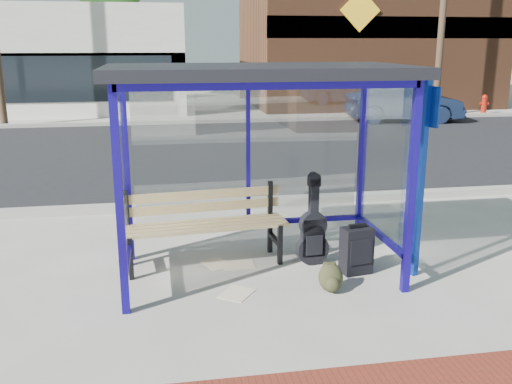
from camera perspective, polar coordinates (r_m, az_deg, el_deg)
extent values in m
plane|color=#B2ADA0|center=(6.82, 0.25, -8.19)|extent=(120.00, 120.00, 0.00)
cube|color=gray|center=(9.52, -2.82, -1.12)|extent=(60.00, 0.25, 0.12)
cube|color=black|center=(14.48, -5.34, 4.11)|extent=(60.00, 10.00, 0.00)
cube|color=gray|center=(19.49, -6.59, 7.00)|extent=(60.00, 0.25, 0.12)
cube|color=#B2ADA0|center=(21.38, -6.90, 7.52)|extent=(60.00, 4.00, 0.01)
cube|color=#160B82|center=(5.66, -13.49, -1.16)|extent=(0.08, 0.08, 2.30)
cube|color=#160B82|center=(6.22, 15.26, 0.15)|extent=(0.08, 0.08, 2.30)
cube|color=#160B82|center=(7.11, -12.82, 2.11)|extent=(0.08, 0.08, 2.30)
cube|color=#160B82|center=(7.56, 10.52, 2.98)|extent=(0.08, 0.08, 2.30)
cube|color=#160B82|center=(7.03, -0.82, 11.49)|extent=(3.00, 0.08, 0.08)
cube|color=#160B82|center=(5.56, 1.66, 10.61)|extent=(3.00, 0.08, 0.08)
cube|color=#160B82|center=(6.21, -13.72, 10.64)|extent=(0.08, 1.50, 0.08)
cube|color=#160B82|center=(6.73, 13.20, 10.96)|extent=(0.08, 1.50, 0.08)
cube|color=#160B82|center=(7.38, -0.77, -3.09)|extent=(3.00, 0.08, 0.06)
cube|color=#160B82|center=(6.60, -12.74, -5.67)|extent=(0.08, 1.50, 0.06)
cube|color=#160B82|center=(7.08, 12.32, -4.21)|extent=(0.08, 1.50, 0.06)
cube|color=#160B82|center=(7.15, -0.79, 4.18)|extent=(0.05, 0.05, 1.90)
cube|color=silver|center=(7.15, -0.79, 3.87)|extent=(2.84, 0.01, 1.82)
cube|color=silver|center=(6.34, -13.20, 2.06)|extent=(0.02, 1.34, 1.82)
cube|color=silver|center=(6.85, 12.74, 3.01)|extent=(0.02, 1.34, 1.82)
cube|color=black|center=(6.29, 0.28, 12.01)|extent=(3.30, 1.80, 0.12)
cube|color=#59331E|center=(26.32, 10.77, 15.69)|extent=(10.00, 7.00, 6.40)
cube|color=black|center=(23.11, 13.85, 15.69)|extent=(10.00, 0.10, 0.80)
cube|color=yellow|center=(22.49, 10.38, 17.44)|extent=(1.56, 0.06, 1.56)
cylinder|color=#4C3826|center=(28.25, -14.16, 14.01)|extent=(0.36, 0.36, 5.00)
cylinder|color=#4C3826|center=(31.30, 16.37, 13.90)|extent=(0.36, 0.36, 5.00)
cylinder|color=#4C3826|center=(22.08, 18.25, 17.54)|extent=(0.24, 0.24, 8.00)
cube|color=black|center=(6.74, -12.42, -6.54)|extent=(0.06, 0.06, 0.51)
cube|color=black|center=(7.08, -12.71, -3.58)|extent=(0.06, 0.06, 0.95)
cube|color=black|center=(6.95, -12.52, -5.90)|extent=(0.10, 0.46, 0.06)
cube|color=black|center=(7.03, 2.42, -5.29)|extent=(0.06, 0.06, 0.51)
cube|color=black|center=(7.35, 1.41, -2.52)|extent=(0.06, 0.06, 0.95)
cube|color=black|center=(7.23, 1.90, -4.72)|extent=(0.10, 0.46, 0.06)
cube|color=#D4BC7A|center=(6.77, -4.94, -3.85)|extent=(2.02, 0.28, 0.04)
cube|color=#D4BC7A|center=(6.89, -5.12, -3.54)|extent=(2.02, 0.28, 0.04)
cube|color=#D4BC7A|center=(7.01, -5.30, -3.23)|extent=(2.02, 0.28, 0.04)
cube|color=#D4BC7A|center=(7.12, -5.47, -2.93)|extent=(2.02, 0.28, 0.04)
cube|color=#D4BC7A|center=(7.12, -5.56, -1.53)|extent=(2.02, 0.22, 0.11)
cube|color=#D4BC7A|center=(7.07, -5.59, -0.31)|extent=(2.02, 0.22, 0.11)
cylinder|color=black|center=(7.08, 5.66, -5.66)|extent=(0.41, 0.15, 0.40)
cylinder|color=black|center=(6.98, 5.73, -3.25)|extent=(0.34, 0.14, 0.33)
cube|color=black|center=(7.03, 5.69, -4.50)|extent=(0.29, 0.14, 0.47)
cube|color=black|center=(6.89, 5.79, -0.69)|extent=(0.11, 0.11, 0.47)
cube|color=black|center=(6.83, 5.84, 0.99)|extent=(0.15, 0.11, 0.09)
cube|color=black|center=(6.86, 10.00, -5.74)|extent=(0.38, 0.28, 0.55)
cylinder|color=black|center=(6.89, 8.95, -7.92)|extent=(0.08, 0.21, 0.05)
cylinder|color=black|center=(7.01, 10.85, -7.60)|extent=(0.08, 0.21, 0.05)
cube|color=black|center=(6.76, 10.12, -3.31)|extent=(0.22, 0.08, 0.04)
cube|color=black|center=(6.76, 10.49, -5.94)|extent=(0.28, 0.06, 0.30)
ellipsoid|color=#2A2C18|center=(6.38, 7.48, -8.46)|extent=(0.29, 0.21, 0.32)
ellipsoid|color=#2A2C18|center=(6.30, 7.67, -9.19)|extent=(0.17, 0.12, 0.17)
cube|color=#2A2C18|center=(6.33, 7.49, -7.13)|extent=(0.09, 0.04, 0.03)
cube|color=navy|center=(6.69, 16.16, 1.44)|extent=(0.09, 0.09, 2.37)
cube|color=navy|center=(6.60, 16.93, 8.18)|extent=(0.11, 0.29, 0.45)
cube|color=white|center=(7.12, -3.91, -7.21)|extent=(0.40, 0.44, 0.01)
cube|color=white|center=(6.32, -1.95, -10.11)|extent=(0.46, 0.48, 0.01)
cube|color=white|center=(7.08, -1.76, -7.31)|extent=(0.38, 0.30, 0.01)
imported|color=#172340|center=(20.38, 14.57, 8.61)|extent=(4.03, 1.84, 1.28)
cylinder|color=#A0170B|center=(23.52, 21.83, 7.96)|extent=(0.20, 0.20, 0.60)
sphere|color=#A0170B|center=(23.49, 21.91, 8.77)|extent=(0.22, 0.22, 0.22)
cylinder|color=#A0170B|center=(23.51, 21.85, 8.21)|extent=(0.34, 0.17, 0.10)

